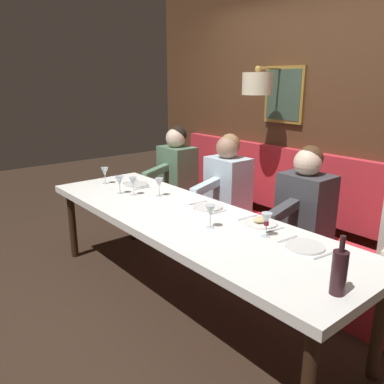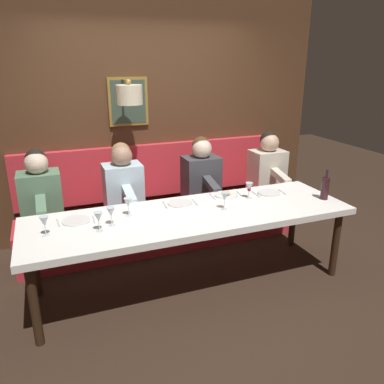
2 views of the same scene
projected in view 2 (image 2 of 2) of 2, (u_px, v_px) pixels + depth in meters
name	position (u px, v px, depth m)	size (l,w,h in m)	color
ground_plane	(192.00, 284.00, 3.70)	(12.00, 12.00, 0.00)	#332319
dining_table	(192.00, 219.00, 3.48)	(0.90, 2.95, 0.74)	white
banquette_bench	(164.00, 227.00, 4.41)	(0.52, 3.15, 0.45)	red
back_wall_panel	(147.00, 121.00, 4.54)	(0.59, 4.35, 2.90)	#51331E
diner_nearest	(268.00, 166.00, 4.66)	(0.60, 0.40, 0.79)	beige
diner_near	(201.00, 174.00, 4.37)	(0.60, 0.40, 0.79)	#3D3D42
diner_middle	(123.00, 182.00, 4.06)	(0.60, 0.40, 0.79)	silver
diner_far	(40.00, 192.00, 3.78)	(0.60, 0.40, 0.79)	#567A5B
place_setting_0	(226.00, 194.00, 3.88)	(0.24, 0.32, 0.05)	white
place_setting_1	(76.00, 221.00, 3.27)	(0.24, 0.31, 0.01)	silver
place_setting_2	(180.00, 203.00, 3.67)	(0.24, 0.32, 0.01)	silver
place_setting_3	(269.00, 193.00, 3.95)	(0.24, 0.32, 0.01)	silver
wine_glass_0	(225.00, 197.00, 3.50)	(0.07, 0.07, 0.16)	silver
wine_glass_1	(44.00, 222.00, 2.97)	(0.07, 0.07, 0.16)	silver
wine_glass_2	(98.00, 218.00, 3.05)	(0.07, 0.07, 0.16)	silver
wine_glass_3	(111.00, 213.00, 3.15)	(0.07, 0.07, 0.16)	silver
wine_glass_4	(128.00, 203.00, 3.36)	(0.07, 0.07, 0.16)	silver
wine_glass_5	(249.00, 187.00, 3.78)	(0.07, 0.07, 0.16)	silver
wine_bottle	(325.00, 188.00, 3.76)	(0.08, 0.08, 0.30)	#33191E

